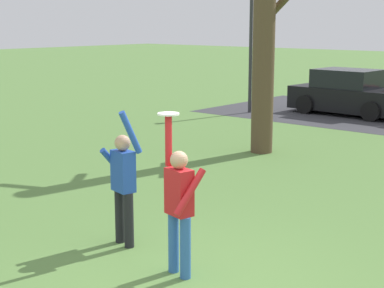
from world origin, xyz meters
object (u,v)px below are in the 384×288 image
object	(u,v)px
frisbee_disc	(168,114)
person_defender	(123,180)
person_catcher	(179,202)
bare_tree_tall	(264,15)
lamppost_by_lot	(251,40)
parked_car_black	(349,94)

from	to	relation	value
frisbee_disc	person_defender	bearing A→B (deg)	167.74
person_catcher	bare_tree_tall	bearing A→B (deg)	-51.30
person_catcher	lamppost_by_lot	world-z (taller)	lamppost_by_lot
bare_tree_tall	person_catcher	bearing A→B (deg)	-63.56
person_catcher	person_defender	xyz separation A→B (m)	(-1.34, 0.29, -0.00)
frisbee_disc	lamppost_by_lot	size ratio (longest dim) A/B	0.07
person_catcher	person_defender	distance (m)	1.37
person_defender	frisbee_disc	xyz separation A→B (m)	(1.12, -0.24, 1.11)
bare_tree_tall	lamppost_by_lot	size ratio (longest dim) A/B	1.58
person_catcher	bare_tree_tall	size ratio (longest dim) A/B	0.31
lamppost_by_lot	bare_tree_tall	bearing A→B (deg)	-52.41
frisbee_disc	parked_car_black	size ratio (longest dim) A/B	0.07
lamppost_by_lot	frisbee_disc	bearing A→B (deg)	-59.04
person_catcher	frisbee_disc	world-z (taller)	frisbee_disc
frisbee_disc	parked_car_black	bearing A→B (deg)	107.41
parked_car_black	person_catcher	bearing A→B (deg)	-69.21
parked_car_black	frisbee_disc	bearing A→B (deg)	-69.96
frisbee_disc	bare_tree_tall	distance (m)	7.83
person_catcher	parked_car_black	world-z (taller)	person_catcher
frisbee_disc	parked_car_black	distance (m)	15.01
person_catcher	frisbee_disc	distance (m)	1.13
person_catcher	frisbee_disc	bearing A→B (deg)	-0.00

